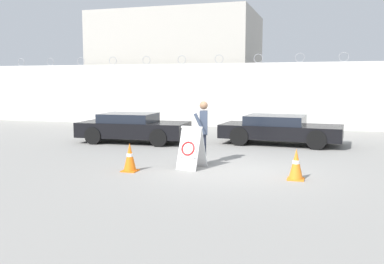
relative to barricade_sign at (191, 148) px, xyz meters
name	(u,v)px	position (x,y,z in m)	size (l,w,h in m)	color
ground_plane	(234,171)	(1.18, 0.07, -0.58)	(90.00, 90.00, 0.00)	gray
perimeter_wall	(278,95)	(1.18, 11.22, 1.10)	(36.00, 0.30, 3.80)	silver
building_block	(178,67)	(-5.63, 15.40, 2.74)	(9.87, 6.61, 6.63)	#B2ADA3
barricade_sign	(191,148)	(0.00, 0.00, 0.00)	(0.69, 0.90, 1.16)	white
security_guard	(203,129)	(0.14, 0.75, 0.44)	(0.37, 0.69, 1.81)	#232838
traffic_cone_near	(130,157)	(-1.44, -0.83, -0.20)	(0.39, 0.39, 0.76)	orange
traffic_cone_mid	(296,164)	(2.82, -0.55, -0.20)	(0.40, 0.40, 0.75)	orange
parked_car_front_coupe	(133,127)	(-3.70, 4.24, 0.02)	(4.30, 2.11, 1.14)	black
parked_car_rear_sedan	(280,129)	(1.86, 5.42, 0.00)	(4.59, 2.25, 1.10)	black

